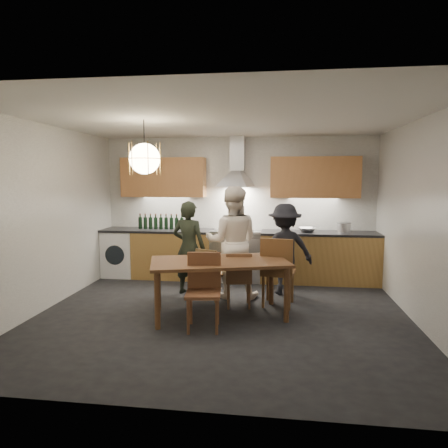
# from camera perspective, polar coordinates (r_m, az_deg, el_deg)

# --- Properties ---
(ground) EXTENTS (5.00, 5.00, 0.00)m
(ground) POSITION_cam_1_polar(r_m,az_deg,el_deg) (5.55, -0.33, -12.90)
(ground) COLOR black
(ground) RESTS_ON ground
(room_shell) EXTENTS (5.02, 4.52, 2.61)m
(room_shell) POSITION_cam_1_polar(r_m,az_deg,el_deg) (5.23, -0.34, 5.01)
(room_shell) COLOR white
(room_shell) RESTS_ON ground
(counter_run) EXTENTS (5.00, 0.62, 0.90)m
(counter_run) POSITION_cam_1_polar(r_m,az_deg,el_deg) (7.30, 1.95, -4.46)
(counter_run) COLOR #BA8B47
(counter_run) RESTS_ON ground
(range_stove) EXTENTS (0.90, 0.60, 0.92)m
(range_stove) POSITION_cam_1_polar(r_m,az_deg,el_deg) (7.30, 1.76, -4.52)
(range_stove) COLOR silver
(range_stove) RESTS_ON ground
(wall_fixtures) EXTENTS (4.30, 0.54, 1.10)m
(wall_fixtures) POSITION_cam_1_polar(r_m,az_deg,el_deg) (7.28, 1.89, 6.78)
(wall_fixtures) COLOR tan
(wall_fixtures) RESTS_ON ground
(pendant_lamp) EXTENTS (0.43, 0.43, 0.70)m
(pendant_lamp) POSITION_cam_1_polar(r_m,az_deg,el_deg) (5.36, -11.27, 9.13)
(pendant_lamp) COLOR black
(pendant_lamp) RESTS_ON ground
(dining_table) EXTENTS (1.98, 1.36, 0.76)m
(dining_table) POSITION_cam_1_polar(r_m,az_deg,el_deg) (5.35, -0.65, -6.14)
(dining_table) COLOR brown
(dining_table) RESTS_ON ground
(chair_back_left) EXTENTS (0.47, 0.47, 0.79)m
(chair_back_left) POSITION_cam_1_polar(r_m,az_deg,el_deg) (6.07, -2.10, -6.69)
(chair_back_left) COLOR brown
(chair_back_left) RESTS_ON ground
(chair_back_mid) EXTENTS (0.41, 0.41, 0.80)m
(chair_back_mid) POSITION_cam_1_polar(r_m,az_deg,el_deg) (5.71, 2.12, -7.50)
(chair_back_mid) COLOR brown
(chair_back_mid) RESTS_ON ground
(chair_back_right) EXTENTS (0.52, 0.52, 1.01)m
(chair_back_right) POSITION_cam_1_polar(r_m,az_deg,el_deg) (5.77, 7.64, -6.19)
(chair_back_right) COLOR brown
(chair_back_right) RESTS_ON ground
(chair_front) EXTENTS (0.46, 0.46, 0.93)m
(chair_front) POSITION_cam_1_polar(r_m,az_deg,el_deg) (5.00, -2.91, -8.73)
(chair_front) COLOR brown
(chair_front) RESTS_ON ground
(person_left) EXTENTS (0.61, 0.46, 1.49)m
(person_left) POSITION_cam_1_polar(r_m,az_deg,el_deg) (6.37, -5.04, -3.40)
(person_left) COLOR black
(person_left) RESTS_ON ground
(person_mid) EXTENTS (0.87, 0.69, 1.73)m
(person_mid) POSITION_cam_1_polar(r_m,az_deg,el_deg) (6.17, 1.18, -2.61)
(person_mid) COLOR white
(person_mid) RESTS_ON ground
(person_right) EXTENTS (1.04, 0.76, 1.45)m
(person_right) POSITION_cam_1_polar(r_m,az_deg,el_deg) (6.43, 8.64, -3.56)
(person_right) COLOR black
(person_right) RESTS_ON ground
(mixing_bowl) EXTENTS (0.35, 0.35, 0.08)m
(mixing_bowl) POSITION_cam_1_polar(r_m,az_deg,el_deg) (7.21, 11.78, -0.80)
(mixing_bowl) COLOR #B9B9BD
(mixing_bowl) RESTS_ON counter_run
(stock_pot) EXTENTS (0.25, 0.25, 0.16)m
(stock_pot) POSITION_cam_1_polar(r_m,az_deg,el_deg) (7.32, 16.75, -0.50)
(stock_pot) COLOR #B5B4B8
(stock_pot) RESTS_ON counter_run
(wine_bottles) EXTENTS (0.87, 0.07, 0.28)m
(wine_bottles) POSITION_cam_1_polar(r_m,az_deg,el_deg) (7.52, -9.00, 0.34)
(wine_bottles) COLOR black
(wine_bottles) RESTS_ON counter_run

